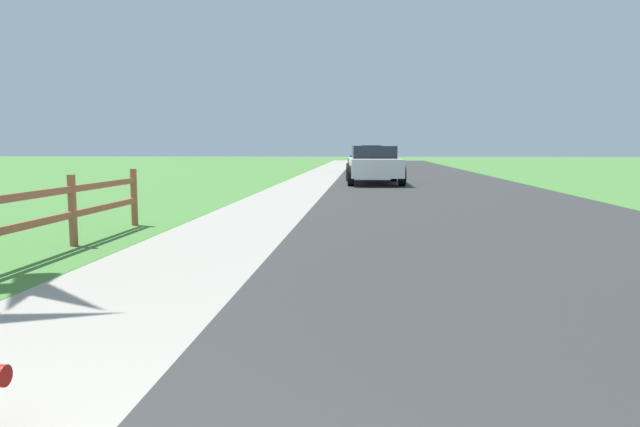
{
  "coord_description": "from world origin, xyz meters",
  "views": [
    {
      "loc": [
        1.19,
        -0.62,
        1.35
      ],
      "look_at": [
        0.58,
        7.32,
        0.46
      ],
      "focal_mm": 33.37,
      "sensor_mm": 36.0,
      "label": 1
    }
  ],
  "objects": [
    {
      "name": "grass_verge",
      "position": [
        -4.5,
        27.0,
        0.01
      ],
      "size": [
        5.0,
        66.0,
        0.0
      ],
      "primitive_type": "cube",
      "color": "#488039",
      "rests_on": "ground"
    },
    {
      "name": "parked_car_blue",
      "position": [
        1.24,
        32.04,
        0.72
      ],
      "size": [
        2.13,
        4.94,
        1.42
      ],
      "color": "navy",
      "rests_on": "ground"
    },
    {
      "name": "parked_car_silver",
      "position": [
        1.4,
        42.03,
        0.75
      ],
      "size": [
        2.32,
        4.45,
        1.43
      ],
      "color": "#B7BABF",
      "rests_on": "ground"
    },
    {
      "name": "parked_car_black",
      "position": [
        1.63,
        52.56,
        0.76
      ],
      "size": [
        2.31,
        4.65,
        1.5
      ],
      "color": "black",
      "rests_on": "ground"
    },
    {
      "name": "parked_suv_white",
      "position": [
        1.5,
        21.66,
        0.71
      ],
      "size": [
        2.18,
        4.92,
        1.39
      ],
      "color": "white",
      "rests_on": "ground"
    },
    {
      "name": "road_asphalt",
      "position": [
        3.5,
        27.0,
        0.0
      ],
      "size": [
        7.0,
        66.0,
        0.01
      ],
      "primitive_type": "cube",
      "color": "#313131",
      "rests_on": "ground"
    },
    {
      "name": "curb_concrete",
      "position": [
        -3.0,
        27.0,
        0.0
      ],
      "size": [
        6.0,
        66.0,
        0.01
      ],
      "primitive_type": "cube",
      "color": "#9F998D",
      "rests_on": "ground"
    },
    {
      "name": "ground_plane",
      "position": [
        0.0,
        25.0,
        0.0
      ],
      "size": [
        120.0,
        120.0,
        0.0
      ],
      "primitive_type": "plane",
      "color": "#488039"
    }
  ]
}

